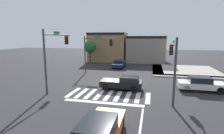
# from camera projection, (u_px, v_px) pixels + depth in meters

# --- Properties ---
(ground_plane) EXTENTS (120.00, 120.00, 0.00)m
(ground_plane) POSITION_uv_depth(u_px,v_px,m) (118.00, 83.00, 20.76)
(ground_plane) COLOR #2B2B2D
(crosswalk_near) EXTENTS (7.62, 3.06, 0.01)m
(crosswalk_near) POSITION_uv_depth(u_px,v_px,m) (109.00, 95.00, 16.43)
(crosswalk_near) COLOR silver
(crosswalk_near) RESTS_ON ground_plane
(bike_detector_marking) EXTENTS (0.95, 0.95, 0.01)m
(bike_detector_marking) POSITION_uv_depth(u_px,v_px,m) (117.00, 120.00, 11.41)
(bike_detector_marking) COLOR yellow
(bike_detector_marking) RESTS_ON ground_plane
(curb_corner_northeast) EXTENTS (10.00, 10.60, 0.15)m
(curb_corner_northeast) POSITION_uv_depth(u_px,v_px,m) (182.00, 71.00, 27.93)
(curb_corner_northeast) COLOR #9E998E
(curb_corner_northeast) RESTS_ON ground_plane
(storefront_row) EXTENTS (16.47, 6.69, 6.31)m
(storefront_row) POSITION_uv_depth(u_px,v_px,m) (127.00, 48.00, 38.87)
(storefront_row) COLOR #93704C
(storefront_row) RESTS_ON ground_plane
(traffic_signal_southeast) EXTENTS (0.32, 4.57, 5.34)m
(traffic_signal_southeast) POSITION_uv_depth(u_px,v_px,m) (173.00, 58.00, 14.65)
(traffic_signal_southeast) COLOR #383A3D
(traffic_signal_southeast) RESTS_ON ground_plane
(traffic_signal_southwest) EXTENTS (0.32, 5.24, 6.07)m
(traffic_signal_southwest) POSITION_uv_depth(u_px,v_px,m) (55.00, 49.00, 17.85)
(traffic_signal_southwest) COLOR #383A3D
(traffic_signal_southwest) RESTS_ON ground_plane
(traffic_signal_northwest) EXTENTS (4.78, 0.32, 5.50)m
(traffic_signal_northwest) POSITION_uv_depth(u_px,v_px,m) (96.00, 48.00, 25.75)
(traffic_signal_northwest) COLOR #383A3D
(traffic_signal_northwest) RESTS_ON ground_plane
(car_navy) EXTENTS (1.79, 4.71, 1.34)m
(car_navy) POSITION_uv_depth(u_px,v_px,m) (119.00, 64.00, 31.24)
(car_navy) COLOR #141E4C
(car_navy) RESTS_ON ground_plane
(car_black) EXTENTS (4.20, 1.83, 1.40)m
(car_black) POSITION_uv_depth(u_px,v_px,m) (123.00, 83.00, 18.10)
(car_black) COLOR black
(car_black) RESTS_ON ground_plane
(car_orange) EXTENTS (1.80, 4.65, 1.49)m
(car_orange) POSITION_uv_depth(u_px,v_px,m) (100.00, 131.00, 8.72)
(car_orange) COLOR orange
(car_orange) RESTS_ON ground_plane
(car_white) EXTENTS (4.38, 1.87, 1.46)m
(car_white) POSITION_uv_depth(u_px,v_px,m) (201.00, 84.00, 17.63)
(car_white) COLOR white
(car_white) RESTS_ON ground_plane
(roadside_tree) EXTENTS (2.43, 2.43, 4.62)m
(roadside_tree) POSITION_uv_depth(u_px,v_px,m) (90.00, 47.00, 35.52)
(roadside_tree) COLOR #4C3823
(roadside_tree) RESTS_ON ground_plane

